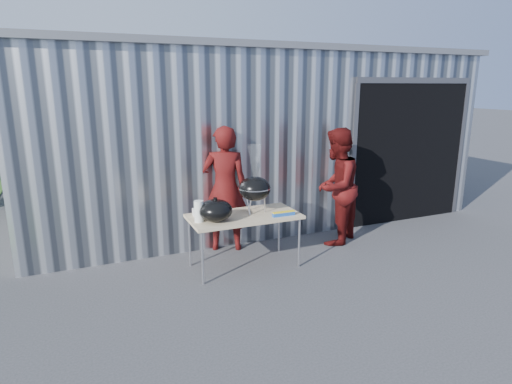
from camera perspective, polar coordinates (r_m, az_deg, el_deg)
name	(u,v)px	position (r m, az deg, el deg)	size (l,w,h in m)	color
ground	(291,289)	(5.48, 4.74, -12.71)	(80.00, 80.00, 0.00)	#373739
building	(232,129)	(9.52, -3.21, 8.41)	(8.20, 6.20, 3.10)	#B8BDC4
folding_table	(244,218)	(5.84, -1.60, -3.46)	(1.50, 0.75, 0.75)	tan
kettle_grill	(255,183)	(5.83, -0.19, 1.19)	(0.45, 0.45, 0.94)	black
grill_lid	(216,210)	(5.55, -5.42, -2.46)	(0.44, 0.44, 0.32)	black
paper_towels	(199,211)	(5.54, -7.62, -2.58)	(0.12, 0.12, 0.28)	white
white_tub	(201,212)	(5.82, -7.38, -2.69)	(0.20, 0.15, 0.10)	white
foil_box	(284,214)	(5.78, 3.70, -2.91)	(0.32, 0.05, 0.06)	#184AA1
person_cook	(225,189)	(6.44, -4.18, 0.41)	(0.69, 0.45, 1.90)	#450C0B
person_bystander	(336,187)	(6.83, 10.62, 0.72)	(0.89, 0.70, 1.84)	#450C0B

